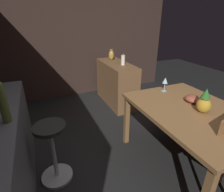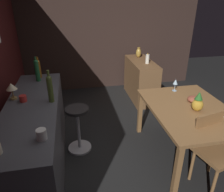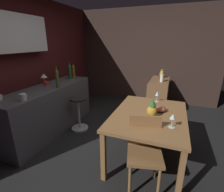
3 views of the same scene
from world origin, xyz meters
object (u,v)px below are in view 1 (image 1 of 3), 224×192
object	(u,v)px
sideboard_cabinet	(116,83)
pineapple_centerpiece	(204,102)
vase_brass	(111,55)
wine_glass_right	(165,81)
pillar_candle_tall	(123,60)
wine_bottle_olive	(2,100)
dining_table	(192,116)
fruit_bowl	(193,99)
bar_stool	(53,151)

from	to	relation	value
sideboard_cabinet	pineapple_centerpiece	xyz separation A→B (m)	(-1.95, -0.08, 0.44)
pineapple_centerpiece	vase_brass	size ratio (longest dim) A/B	1.19
wine_glass_right	pineapple_centerpiece	size ratio (longest dim) A/B	0.72
sideboard_cabinet	pillar_candle_tall	world-z (taller)	pillar_candle_tall
sideboard_cabinet	wine_bottle_olive	world-z (taller)	wine_bottle_olive
dining_table	fruit_bowl	size ratio (longest dim) A/B	7.83
dining_table	sideboard_cabinet	world-z (taller)	sideboard_cabinet
pillar_candle_tall	vase_brass	xyz separation A→B (m)	(0.46, 0.04, 0.01)
dining_table	vase_brass	bearing A→B (deg)	0.56
pillar_candle_tall	vase_brass	size ratio (longest dim) A/B	0.94
sideboard_cabinet	wine_glass_right	distance (m)	1.42
bar_stool	pineapple_centerpiece	xyz separation A→B (m)	(-0.46, -1.47, 0.49)
pineapple_centerpiece	pillar_candle_tall	bearing A→B (deg)	0.78
pineapple_centerpiece	pillar_candle_tall	size ratio (longest dim) A/B	1.27
dining_table	pineapple_centerpiece	distance (m)	0.20
pineapple_centerpiece	fruit_bowl	world-z (taller)	pineapple_centerpiece
fruit_bowl	pineapple_centerpiece	bearing A→B (deg)	157.66
wine_glass_right	vase_brass	xyz separation A→B (m)	(1.63, 0.06, 0.04)
dining_table	vase_brass	xyz separation A→B (m)	(2.17, 0.02, 0.26)
pillar_candle_tall	pineapple_centerpiece	bearing A→B (deg)	-179.22
sideboard_cabinet	bar_stool	xyz separation A→B (m)	(-1.49, 1.39, -0.05)
wine_bottle_olive	pillar_candle_tall	xyz separation A→B (m)	(1.51, -1.73, -0.17)
sideboard_cabinet	bar_stool	size ratio (longest dim) A/B	1.63
dining_table	pineapple_centerpiece	world-z (taller)	pineapple_centerpiece
dining_table	wine_glass_right	xyz separation A→B (m)	(0.54, -0.04, 0.21)
sideboard_cabinet	vase_brass	world-z (taller)	vase_brass
bar_stool	pillar_candle_tall	xyz separation A→B (m)	(1.32, -1.45, 0.55)
wine_glass_right	fruit_bowl	bearing A→B (deg)	-167.47
pineapple_centerpiece	dining_table	bearing A→B (deg)	28.96
fruit_bowl	vase_brass	world-z (taller)	vase_brass
dining_table	vase_brass	distance (m)	2.18
dining_table	wine_glass_right	size ratio (longest dim) A/B	7.49
wine_bottle_olive	bar_stool	bearing A→B (deg)	-57.09
pillar_candle_tall	fruit_bowl	bearing A→B (deg)	-175.88
pineapple_centerpiece	pillar_candle_tall	xyz separation A→B (m)	(1.78, 0.02, 0.06)
sideboard_cabinet	pineapple_centerpiece	size ratio (longest dim) A/B	4.30
sideboard_cabinet	pineapple_centerpiece	bearing A→B (deg)	-177.76
dining_table	pillar_candle_tall	distance (m)	1.73
sideboard_cabinet	fruit_bowl	xyz separation A→B (m)	(-1.73, -0.16, 0.37)
pillar_candle_tall	sideboard_cabinet	bearing A→B (deg)	17.33
dining_table	fruit_bowl	xyz separation A→B (m)	(0.14, -0.13, 0.12)
dining_table	sideboard_cabinet	distance (m)	1.89
sideboard_cabinet	wine_glass_right	bearing A→B (deg)	-176.74
bar_stool	wine_glass_right	world-z (taller)	wine_glass_right
fruit_bowl	pillar_candle_tall	distance (m)	1.58
pineapple_centerpiece	fruit_bowl	bearing A→B (deg)	-22.34
fruit_bowl	wine_bottle_olive	distance (m)	1.87
wine_bottle_olive	fruit_bowl	bearing A→B (deg)	-91.83
bar_stool	pineapple_centerpiece	world-z (taller)	pineapple_centerpiece
wine_bottle_olive	vase_brass	size ratio (longest dim) A/B	1.82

